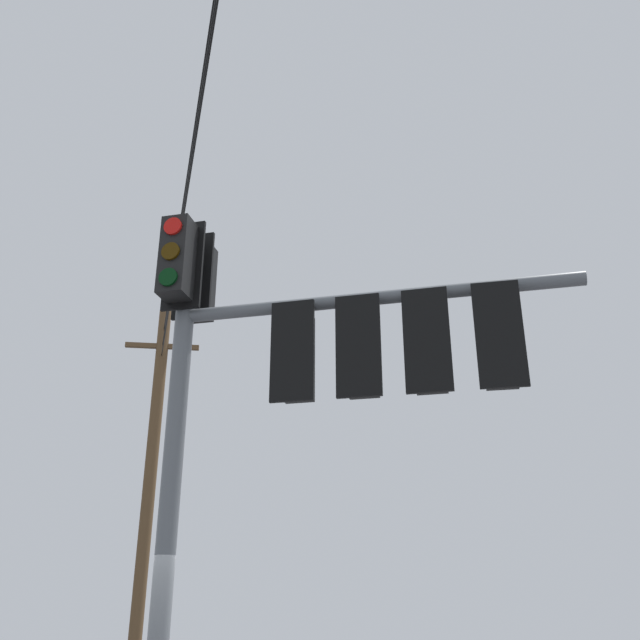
{
  "coord_description": "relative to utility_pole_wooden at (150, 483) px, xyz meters",
  "views": [
    {
      "loc": [
        6.95,
        2.1,
        2.09
      ],
      "look_at": [
        0.53,
        1.46,
        4.75
      ],
      "focal_mm": 38.52,
      "sensor_mm": 36.0,
      "label": 1
    }
  ],
  "objects": [
    {
      "name": "overhead_wire_span",
      "position": [
        10.89,
        4.09,
        3.47
      ],
      "size": [
        21.79,
        8.2,
        1.04
      ],
      "color": "black"
    },
    {
      "name": "utility_pole_wooden",
      "position": [
        0.0,
        0.0,
        0.0
      ],
      "size": [
        0.55,
        1.89,
        9.36
      ],
      "color": "brown",
      "rests_on": "ground"
    },
    {
      "name": "signal_mast_assembly",
      "position": [
        10.07,
        4.88,
        -0.49
      ],
      "size": [
        1.13,
        4.3,
        6.0
      ],
      "color": "slate",
      "rests_on": "ground"
    }
  ]
}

